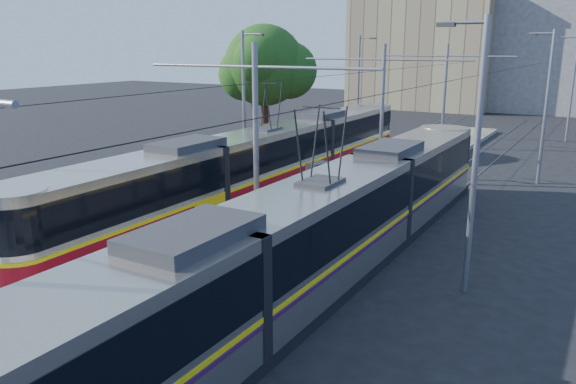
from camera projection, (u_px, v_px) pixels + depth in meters
The scene contains 12 objects.
ground at pixel (79, 344), 13.96m from camera, with size 160.00×160.00×0.00m, color black.
platform at pixel (357, 191), 28.08m from camera, with size 4.00×50.00×0.30m, color gray.
tactile_strip_left at pixel (331, 184), 28.75m from camera, with size 0.70×50.00×0.01m, color gray.
tactile_strip_right at pixel (384, 192), 27.33m from camera, with size 0.70×50.00×0.01m, color gray.
rails at pixel (357, 193), 28.11m from camera, with size 8.71×70.00×0.03m.
tram_left at pixel (267, 162), 27.17m from camera, with size 2.43×28.76×5.50m.
tram_right at pixel (320, 230), 16.69m from camera, with size 2.43×28.54×5.50m.
catenary at pixel (334, 108), 24.61m from camera, with size 9.20×70.00×7.00m.
street_lamps at pixel (389, 103), 30.39m from camera, with size 15.18×38.22×8.00m.
shelter at pixel (318, 188), 23.29m from camera, with size 0.88×1.15×2.24m.
tree at pixel (271, 67), 37.42m from camera, with size 5.93×5.48×8.61m.
building_left at pixel (427, 49), 67.15m from camera, with size 16.32×12.24×13.56m.
Camera 1 is at (10.86, -8.16, 7.18)m, focal length 35.00 mm.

